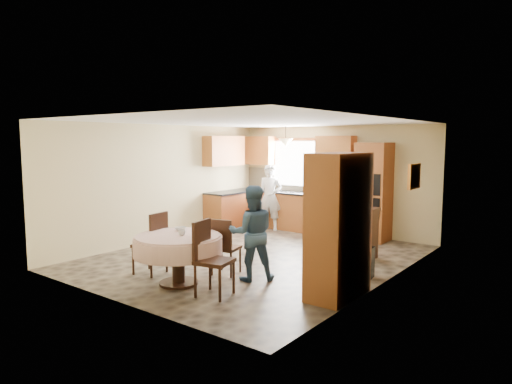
{
  "coord_description": "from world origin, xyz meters",
  "views": [
    {
      "loc": [
        5.06,
        -6.59,
        2.16
      ],
      "look_at": [
        -0.21,
        0.3,
        1.18
      ],
      "focal_mm": 32.0,
      "sensor_mm": 36.0,
      "label": 1
    }
  ],
  "objects_px": {
    "sideboard": "(344,232)",
    "person_dining": "(252,233)",
    "chair_right": "(209,254)",
    "cupboard": "(339,226)",
    "chair_left": "(154,240)",
    "person_sink": "(270,197)",
    "dining_table": "(178,246)",
    "chair_back": "(224,244)",
    "oven_tower": "(373,192)"
  },
  "relations": [
    {
      "from": "oven_tower",
      "to": "cupboard",
      "type": "relative_size",
      "value": 1.06
    },
    {
      "from": "oven_tower",
      "to": "chair_right",
      "type": "bearing_deg",
      "value": -94.75
    },
    {
      "from": "dining_table",
      "to": "sideboard",
      "type": "bearing_deg",
      "value": 69.36
    },
    {
      "from": "cupboard",
      "to": "dining_table",
      "type": "height_order",
      "value": "cupboard"
    },
    {
      "from": "cupboard",
      "to": "chair_back",
      "type": "xyz_separation_m",
      "value": [
        -1.93,
        -0.2,
        -0.49
      ]
    },
    {
      "from": "cupboard",
      "to": "chair_left",
      "type": "xyz_separation_m",
      "value": [
        -2.86,
        -0.85,
        -0.44
      ]
    },
    {
      "from": "chair_back",
      "to": "chair_right",
      "type": "xyz_separation_m",
      "value": [
        0.46,
        -0.84,
        0.07
      ]
    },
    {
      "from": "person_sink",
      "to": "sideboard",
      "type": "bearing_deg",
      "value": -48.99
    },
    {
      "from": "chair_left",
      "to": "chair_right",
      "type": "xyz_separation_m",
      "value": [
        1.4,
        -0.18,
        0.02
      ]
    },
    {
      "from": "person_sink",
      "to": "chair_right",
      "type": "bearing_deg",
      "value": -89.19
    },
    {
      "from": "sideboard",
      "to": "person_sink",
      "type": "relative_size",
      "value": 0.78
    },
    {
      "from": "cupboard",
      "to": "person_dining",
      "type": "relative_size",
      "value": 1.35
    },
    {
      "from": "sideboard",
      "to": "dining_table",
      "type": "xyz_separation_m",
      "value": [
        -1.18,
        -3.12,
        0.15
      ]
    },
    {
      "from": "sideboard",
      "to": "chair_back",
      "type": "distance_m",
      "value": 2.54
    },
    {
      "from": "oven_tower",
      "to": "dining_table",
      "type": "distance_m",
      "value": 4.82
    },
    {
      "from": "dining_table",
      "to": "person_dining",
      "type": "relative_size",
      "value": 0.89
    },
    {
      "from": "chair_back",
      "to": "oven_tower",
      "type": "bearing_deg",
      "value": -116.62
    },
    {
      "from": "cupboard",
      "to": "sideboard",
      "type": "bearing_deg",
      "value": 114.51
    },
    {
      "from": "person_sink",
      "to": "chair_left",
      "type": "bearing_deg",
      "value": -105.54
    },
    {
      "from": "dining_table",
      "to": "chair_back",
      "type": "relative_size",
      "value": 1.44
    },
    {
      "from": "dining_table",
      "to": "person_dining",
      "type": "xyz_separation_m",
      "value": [
        0.74,
        0.86,
        0.15
      ]
    },
    {
      "from": "dining_table",
      "to": "cupboard",
      "type": "bearing_deg",
      "value": 24.29
    },
    {
      "from": "chair_right",
      "to": "person_sink",
      "type": "relative_size",
      "value": 0.66
    },
    {
      "from": "chair_right",
      "to": "sideboard",
      "type": "bearing_deg",
      "value": -20.51
    },
    {
      "from": "cupboard",
      "to": "chair_left",
      "type": "distance_m",
      "value": 3.02
    },
    {
      "from": "person_dining",
      "to": "dining_table",
      "type": "bearing_deg",
      "value": 4.91
    },
    {
      "from": "chair_back",
      "to": "person_dining",
      "type": "bearing_deg",
      "value": 175.05
    },
    {
      "from": "chair_back",
      "to": "chair_left",
      "type": "bearing_deg",
      "value": 20.61
    },
    {
      "from": "chair_back",
      "to": "person_dining",
      "type": "relative_size",
      "value": 0.62
    },
    {
      "from": "chair_back",
      "to": "dining_table",
      "type": "bearing_deg",
      "value": 59.19
    },
    {
      "from": "sideboard",
      "to": "dining_table",
      "type": "bearing_deg",
      "value": -107.45
    },
    {
      "from": "chair_left",
      "to": "chair_back",
      "type": "xyz_separation_m",
      "value": [
        0.94,
        0.65,
        -0.05
      ]
    },
    {
      "from": "person_dining",
      "to": "person_sink",
      "type": "bearing_deg",
      "value": -102.66
    },
    {
      "from": "dining_table",
      "to": "person_dining",
      "type": "distance_m",
      "value": 1.14
    },
    {
      "from": "oven_tower",
      "to": "chair_back",
      "type": "relative_size",
      "value": 2.3
    },
    {
      "from": "dining_table",
      "to": "oven_tower",
      "type": "bearing_deg",
      "value": 76.89
    },
    {
      "from": "oven_tower",
      "to": "person_dining",
      "type": "height_order",
      "value": "oven_tower"
    },
    {
      "from": "oven_tower",
      "to": "cupboard",
      "type": "bearing_deg",
      "value": -73.84
    },
    {
      "from": "person_sink",
      "to": "chair_back",
      "type": "bearing_deg",
      "value": -90.06
    },
    {
      "from": "sideboard",
      "to": "person_dining",
      "type": "distance_m",
      "value": 2.33
    },
    {
      "from": "person_sink",
      "to": "cupboard",
      "type": "bearing_deg",
      "value": -67.76
    },
    {
      "from": "dining_table",
      "to": "chair_right",
      "type": "distance_m",
      "value": 0.7
    },
    {
      "from": "chair_right",
      "to": "person_dining",
      "type": "distance_m",
      "value": 0.93
    },
    {
      "from": "cupboard",
      "to": "dining_table",
      "type": "xyz_separation_m",
      "value": [
        -2.16,
        -0.97,
        -0.41
      ]
    },
    {
      "from": "cupboard",
      "to": "person_dining",
      "type": "height_order",
      "value": "cupboard"
    },
    {
      "from": "chair_back",
      "to": "chair_right",
      "type": "distance_m",
      "value": 0.96
    },
    {
      "from": "dining_table",
      "to": "chair_back",
      "type": "bearing_deg",
      "value": 73.4
    },
    {
      "from": "chair_right",
      "to": "person_dining",
      "type": "xyz_separation_m",
      "value": [
        0.04,
        0.92,
        0.16
      ]
    },
    {
      "from": "cupboard",
      "to": "chair_back",
      "type": "distance_m",
      "value": 2.0
    },
    {
      "from": "person_sink",
      "to": "person_dining",
      "type": "relative_size",
      "value": 1.08
    }
  ]
}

